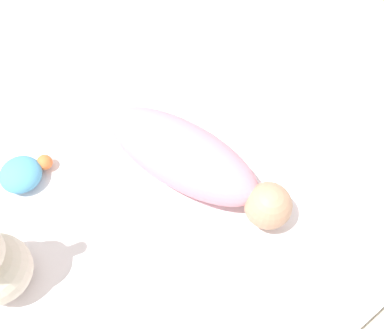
{
  "coord_description": "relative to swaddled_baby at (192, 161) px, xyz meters",
  "views": [
    {
      "loc": [
        -0.37,
        -0.44,
        1.29
      ],
      "look_at": [
        -0.01,
        0.03,
        0.26
      ],
      "focal_mm": 42.0,
      "sensor_mm": 36.0,
      "label": 1
    }
  ],
  "objects": [
    {
      "name": "ground_plane",
      "position": [
        0.02,
        -0.02,
        -0.29
      ],
      "size": [
        12.0,
        12.0,
        0.0
      ],
      "primitive_type": "plane",
      "color": "#B2A893"
    },
    {
      "name": "bed_mattress",
      "position": [
        0.02,
        -0.02,
        -0.18
      ],
      "size": [
        1.51,
        1.06,
        0.21
      ],
      "color": "white",
      "rests_on": "ground_plane"
    },
    {
      "name": "swaddled_baby",
      "position": [
        0.0,
        0.0,
        0.0
      ],
      "size": [
        0.32,
        0.54,
        0.16
      ],
      "rotation": [
        0.0,
        0.0,
        5.05
      ],
      "color": "pink",
      "rests_on": "bed_mattress"
    },
    {
      "name": "pillow",
      "position": [
        0.48,
        -0.23,
        -0.02
      ],
      "size": [
        0.39,
        0.39,
        0.11
      ],
      "color": "white",
      "rests_on": "bed_mattress"
    },
    {
      "name": "turtle_plush",
      "position": [
        -0.36,
        0.26,
        -0.04
      ],
      "size": [
        0.15,
        0.11,
        0.07
      ],
      "color": "#4C99C6",
      "rests_on": "bed_mattress"
    }
  ]
}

